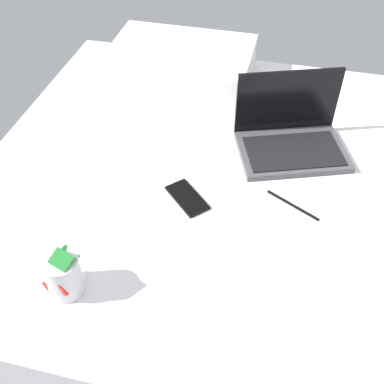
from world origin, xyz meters
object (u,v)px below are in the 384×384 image
at_px(laptop, 290,136).
at_px(cell_phone, 187,198).
at_px(snack_cup, 63,274).
at_px(pillow, 181,65).

bearing_deg(laptop, cell_phone, -151.15).
distance_m(snack_cup, pillow, 0.98).
bearing_deg(pillow, cell_phone, -73.78).
xyz_separation_m(laptop, snack_cup, (-0.47, -0.66, 0.01)).
xyz_separation_m(cell_phone, pillow, (-0.18, 0.61, 0.06)).
bearing_deg(laptop, snack_cup, -145.50).
bearing_deg(pillow, laptop, -35.39).
xyz_separation_m(snack_cup, cell_phone, (0.21, 0.36, -0.05)).
relative_size(snack_cup, pillow, 0.27).
bearing_deg(cell_phone, snack_cup, 14.41).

